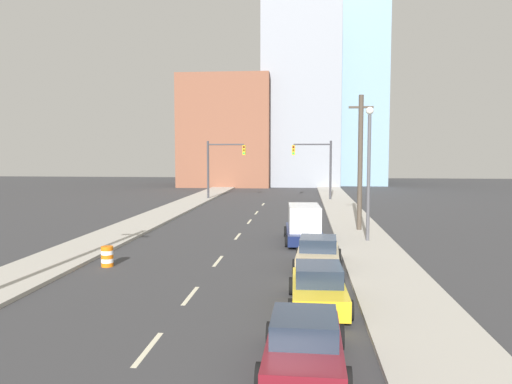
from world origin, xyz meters
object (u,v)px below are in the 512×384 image
at_px(utility_pole_right_mid, 360,162).
at_px(sedan_yellow, 318,288).
at_px(traffic_signal_left, 218,162).
at_px(sedan_maroon, 304,344).
at_px(street_lamp, 369,164).
at_px(traffic_signal_right, 320,162).
at_px(traffic_barrel, 107,256).
at_px(box_truck_navy, 304,225).
at_px(sedan_tan, 318,254).

distance_m(utility_pole_right_mid, sedan_yellow, 17.21).
bearing_deg(traffic_signal_left, sedan_maroon, -77.46).
bearing_deg(street_lamp, sedan_maroon, -101.95).
xyz_separation_m(traffic_signal_left, traffic_signal_right, (11.23, 0.00, 0.00)).
bearing_deg(utility_pole_right_mid, traffic_signal_right, 95.26).
xyz_separation_m(utility_pole_right_mid, sedan_yellow, (-3.15, -16.44, -3.98)).
distance_m(traffic_barrel, sedan_yellow, 10.91).
height_order(traffic_signal_left, traffic_signal_right, same).
xyz_separation_m(traffic_signal_right, traffic_barrel, (-10.78, -32.97, -3.77)).
xyz_separation_m(traffic_signal_left, box_truck_navy, (9.57, -25.77, -3.21)).
bearing_deg(utility_pole_right_mid, traffic_signal_left, 121.40).
relative_size(traffic_signal_left, sedan_maroon, 1.51).
relative_size(sedan_yellow, box_truck_navy, 0.79).
xyz_separation_m(traffic_signal_right, sedan_maroon, (-1.64, -43.15, -3.62)).
bearing_deg(sedan_yellow, sedan_maroon, -96.64).
bearing_deg(traffic_barrel, sedan_maroon, -48.05).
xyz_separation_m(sedan_yellow, box_truck_navy, (-0.51, 12.35, 0.37)).
bearing_deg(sedan_maroon, street_lamp, 78.96).
height_order(street_lamp, sedan_tan, street_lamp).
distance_m(traffic_barrel, sedan_tan, 9.80).
xyz_separation_m(traffic_barrel, street_lamp, (12.82, 7.19, 4.14)).
distance_m(utility_pole_right_mid, sedan_tan, 11.67).
xyz_separation_m(street_lamp, sedan_yellow, (-3.19, -12.33, -3.95)).
xyz_separation_m(utility_pole_right_mid, sedan_tan, (-3.00, -10.55, -4.00)).
distance_m(traffic_signal_right, box_truck_navy, 26.02).
bearing_deg(sedan_yellow, box_truck_navy, 91.21).
relative_size(traffic_signal_left, utility_pole_right_mid, 0.73).
distance_m(sedan_tan, box_truck_navy, 6.50).
xyz_separation_m(traffic_barrel, sedan_yellow, (9.63, -5.14, 0.19)).
height_order(traffic_signal_right, box_truck_navy, traffic_signal_right).
bearing_deg(sedan_maroon, traffic_barrel, 132.86).
height_order(sedan_maroon, sedan_yellow, sedan_yellow).
relative_size(street_lamp, box_truck_navy, 1.40).
bearing_deg(sedan_tan, sedan_yellow, -88.61).
bearing_deg(traffic_signal_right, street_lamp, -85.48).
bearing_deg(street_lamp, utility_pole_right_mid, 90.62).
height_order(traffic_barrel, sedan_tan, sedan_tan).
distance_m(street_lamp, sedan_tan, 8.15).
relative_size(traffic_barrel, box_truck_navy, 0.17).
bearing_deg(sedan_yellow, street_lamp, 74.32).
height_order(traffic_signal_left, box_truck_navy, traffic_signal_left).
relative_size(traffic_barrel, sedan_yellow, 0.21).
xyz_separation_m(traffic_barrel, sedan_tan, (9.77, 0.75, 0.17)).
bearing_deg(street_lamp, traffic_signal_left, 117.24).
xyz_separation_m(street_lamp, sedan_tan, (-3.05, -6.44, -3.96)).
distance_m(utility_pole_right_mid, sedan_maroon, 22.15).
xyz_separation_m(sedan_yellow, sedan_tan, (0.14, 5.89, -0.02)).
xyz_separation_m(traffic_signal_right, utility_pole_right_mid, (1.99, -21.67, 0.40)).
bearing_deg(sedan_tan, street_lamp, 67.47).
bearing_deg(sedan_yellow, traffic_barrel, 150.74).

